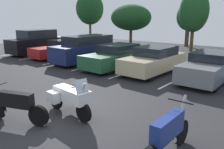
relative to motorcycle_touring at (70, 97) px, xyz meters
The scene contains 15 objects.
ground 0.83m from the motorcycle_touring, 148.82° to the right, with size 44.00×44.00×0.10m, color #262628.
motorcycle_touring is the anchor object (origin of this frame).
motorcycle_second 3.51m from the motorcycle_touring, ahead, with size 0.62×2.25×1.30m.
motorcycle_third 1.63m from the motorcycle_touring, 123.55° to the right, with size 2.09×0.93×1.29m.
parking_stripes 7.15m from the motorcycle_touring, 106.04° to the left, with size 23.11×5.01×0.01m.
car_black 13.93m from the motorcycle_touring, 150.23° to the left, with size 2.02×4.80×2.05m.
car_red 11.46m from the motorcycle_touring, 142.04° to the left, with size 2.10×4.72×1.36m.
car_navy 9.17m from the motorcycle_touring, 131.81° to the left, with size 1.95×4.91×1.86m.
car_green 7.40m from the motorcycle_touring, 116.00° to the left, with size 1.97×4.80×1.47m.
car_champagne 6.97m from the motorcycle_touring, 96.41° to the left, with size 1.96×4.59×1.50m.
car_grey 7.44m from the motorcycle_touring, 72.78° to the left, with size 1.83×4.39×1.45m.
tree_center 21.26m from the motorcycle_touring, 118.92° to the left, with size 4.69×4.69×4.51m.
tree_center_right 17.10m from the motorcycle_touring, 97.66° to the left, with size 2.57×2.57×5.48m.
tree_left 27.33m from the motorcycle_touring, 132.44° to the left, with size 3.87×3.87×6.41m.
tree_rear 20.46m from the motorcycle_touring, 101.22° to the left, with size 2.44×2.44×4.57m.
Camera 1 is at (5.88, -4.43, 3.15)m, focal length 37.37 mm.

